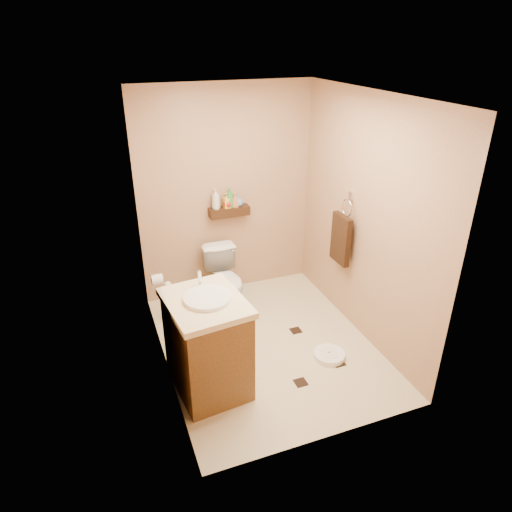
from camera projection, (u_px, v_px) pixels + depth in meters
name	position (u px, v px, depth m)	size (l,w,h in m)	color
ground	(267.00, 345.00, 4.61)	(2.50, 2.50, 0.00)	beige
wall_back	(227.00, 194.00, 5.12)	(2.00, 0.04, 2.40)	tan
wall_front	(339.00, 307.00, 3.03)	(2.00, 0.04, 2.40)	tan
wall_left	(156.00, 253.00, 3.76)	(0.04, 2.50, 2.40)	tan
wall_right	(365.00, 221.00, 4.39)	(0.04, 2.50, 2.40)	tan
ceiling	(270.00, 95.00, 3.54)	(2.00, 2.50, 0.02)	silver
wall_shelf	(229.00, 211.00, 5.14)	(0.46, 0.14, 0.10)	#37210F
floor_accents	(268.00, 345.00, 4.60)	(1.13, 1.32, 0.01)	black
toilet	(226.00, 281.00, 5.10)	(0.38, 0.66, 0.68)	white
vanity	(207.00, 344.00, 3.87)	(0.69, 0.80, 1.04)	brown
bathroom_scale	(329.00, 355.00, 4.41)	(0.33, 0.33, 0.06)	white
toilet_brush	(170.00, 306.00, 4.94)	(0.11, 0.11, 0.47)	#1A676A
towel_ring	(341.00, 237.00, 4.69)	(0.12, 0.30, 0.76)	silver
toilet_paper	(157.00, 279.00, 4.59)	(0.12, 0.11, 0.12)	white
bottle_a	(216.00, 199.00, 5.01)	(0.09, 0.09, 0.23)	silver
bottle_b	(227.00, 200.00, 5.07)	(0.08, 0.08, 0.17)	yellow
bottle_c	(227.00, 202.00, 5.08)	(0.10, 0.10, 0.13)	red
bottle_d	(230.00, 198.00, 5.07)	(0.09, 0.09, 0.23)	#2E8A3B
bottle_e	(235.00, 200.00, 5.10)	(0.07, 0.07, 0.16)	#D77347
bottle_f	(238.00, 201.00, 5.12)	(0.10, 0.10, 0.13)	#5289CE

